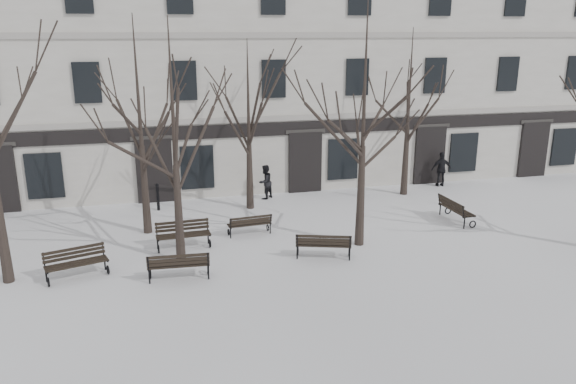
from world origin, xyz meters
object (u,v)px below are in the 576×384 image
object	(u,v)px
tree_2	(365,95)
bench_0	(76,262)
bench_1	(179,264)
bench_5	(455,209)
bench_4	(250,224)
bench_2	(324,244)
tree_1	(173,115)
bench_3	(183,234)

from	to	relation	value
tree_2	bench_0	xyz separation A→B (m)	(-9.66, -0.55, -4.90)
bench_1	bench_5	world-z (taller)	bench_5
bench_4	bench_0	bearing A→B (deg)	16.74
bench_4	bench_5	bearing A→B (deg)	171.62
bench_1	bench_2	distance (m)	4.91
tree_2	tree_1	bearing A→B (deg)	-179.49
bench_3	bench_4	bearing A→B (deg)	11.96
bench_0	bench_4	distance (m)	6.44
bench_4	bench_3	bearing A→B (deg)	9.65
bench_2	bench_4	bearing A→B (deg)	-36.26
bench_0	bench_1	size ratio (longest dim) A/B	1.02
bench_2	bench_3	bearing A→B (deg)	-7.13
bench_0	bench_1	xyz separation A→B (m)	(3.12, -0.97, 0.01)
bench_0	bench_2	size ratio (longest dim) A/B	1.00
bench_0	tree_1	bearing A→B (deg)	-8.56
tree_2	bench_5	world-z (taller)	tree_2
tree_1	bench_0	distance (m)	5.54
bench_2	bench_3	xyz separation A→B (m)	(-4.57, 2.16, 0.01)
tree_1	bench_5	xyz separation A→B (m)	(11.09, 1.55, -4.45)
tree_1	tree_2	xyz separation A→B (m)	(6.40, 0.06, 0.45)
tree_1	bench_5	size ratio (longest dim) A/B	4.11
bench_1	bench_0	bearing A→B (deg)	-13.64
tree_2	bench_0	size ratio (longest dim) A/B	4.38
bench_0	bench_1	world-z (taller)	bench_1
bench_0	bench_5	xyz separation A→B (m)	(14.35, 2.04, 0.01)
bench_5	bench_2	bearing A→B (deg)	108.92
bench_0	bench_5	size ratio (longest dim) A/B	1.02
tree_1	bench_2	size ratio (longest dim) A/B	4.03
bench_5	tree_2	bearing A→B (deg)	105.57
tree_2	bench_1	distance (m)	8.31
bench_4	tree_2	bearing A→B (deg)	147.18
bench_1	bench_4	distance (m)	4.44
tree_1	bench_0	world-z (taller)	tree_1
bench_2	bench_4	distance (m)	3.50
tree_2	bench_4	xyz separation A→B (m)	(-3.70, 1.90, -4.97)
tree_1	bench_4	xyz separation A→B (m)	(2.70, 1.96, -4.52)
bench_4	bench_5	xyz separation A→B (m)	(8.39, -0.41, 0.07)
tree_1	bench_2	bearing A→B (deg)	-10.60
bench_2	bench_5	distance (m)	6.80
bench_0	bench_4	size ratio (longest dim) A/B	1.17
bench_2	tree_2	bearing A→B (deg)	-132.22
bench_3	bench_4	xyz separation A→B (m)	(2.53, 0.69, -0.07)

